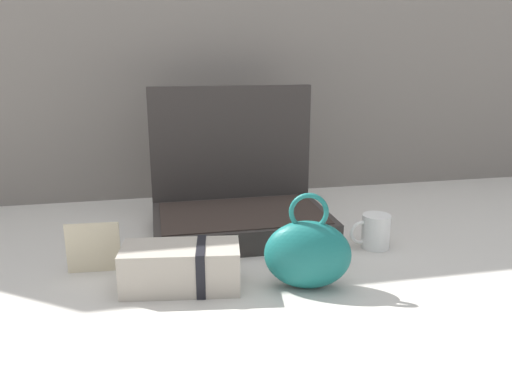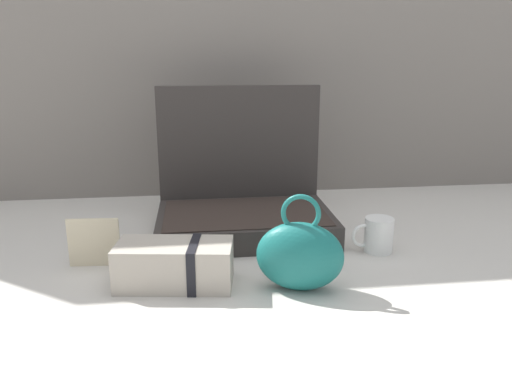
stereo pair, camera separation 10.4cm
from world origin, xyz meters
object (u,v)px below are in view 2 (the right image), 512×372
open_suitcase (243,201)px  info_card_left (94,242)px  cream_toiletry_bag (176,264)px  teal_pouch_handbag (300,255)px  coffee_mug (378,235)px

open_suitcase → info_card_left: size_ratio=3.96×
open_suitcase → cream_toiletry_bag: bearing=-118.5°
teal_pouch_handbag → info_card_left: bearing=158.6°
open_suitcase → cream_toiletry_bag: size_ratio=1.82×
teal_pouch_handbag → coffee_mug: bearing=36.8°
teal_pouch_handbag → coffee_mug: 0.32m
open_suitcase → coffee_mug: 0.40m
info_card_left → coffee_mug: bearing=3.8°
open_suitcase → info_card_left: bearing=-151.3°
cream_toiletry_bag → coffee_mug: size_ratio=2.44×
open_suitcase → teal_pouch_handbag: 0.41m
cream_toiletry_bag → coffee_mug: cream_toiletry_bag is taller
open_suitcase → teal_pouch_handbag: open_suitcase is taller
teal_pouch_handbag → cream_toiletry_bag: size_ratio=0.81×
cream_toiletry_bag → coffee_mug: (0.53, 0.13, -0.00)m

